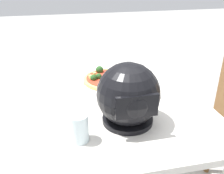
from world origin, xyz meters
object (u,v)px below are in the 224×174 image
at_px(dining_table, 116,116).
at_px(drinking_glass, 79,128).
at_px(pizza, 107,78).
at_px(motorcycle_helmet, 128,95).

height_order(dining_table, drinking_glass, drinking_glass).
distance_m(dining_table, pizza, 0.23).
relative_size(pizza, motorcycle_helmet, 1.09).
xyz_separation_m(pizza, drinking_glass, (0.20, 0.48, 0.03)).
relative_size(dining_table, drinking_glass, 9.01).
distance_m(motorcycle_helmet, drinking_glass, 0.23).
xyz_separation_m(dining_table, motorcycle_helmet, (0.00, 0.20, 0.22)).
bearing_deg(drinking_glass, dining_table, -126.12).
bearing_deg(pizza, dining_table, 92.23).
distance_m(dining_table, motorcycle_helmet, 0.30).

